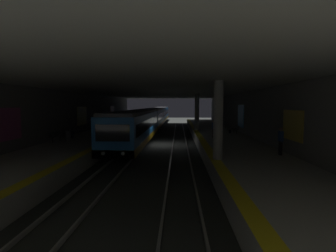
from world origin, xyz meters
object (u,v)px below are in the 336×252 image
at_px(bench_left_mid, 225,124).
at_px(person_walking_mid, 102,126).
at_px(person_waiting_near, 281,140).
at_px(trash_bin, 68,136).
at_px(pillar_near, 218,120).
at_px(suitcase_rolling, 72,134).
at_px(bench_right_mid, 115,121).
at_px(person_standing_far, 213,128).
at_px(bench_left_near, 236,128).
at_px(metro_train, 154,118).
at_px(backpack_on_floor, 230,131).
at_px(pillar_far, 197,112).
at_px(bench_right_near, 55,136).

distance_m(bench_left_mid, person_walking_mid, 17.14).
relative_size(person_waiting_near, trash_bin, 2.07).
relative_size(pillar_near, suitcase_rolling, 4.68).
bearing_deg(person_walking_mid, bench_left_mid, -59.79).
xyz_separation_m(bench_right_mid, person_standing_far, (-18.15, -13.95, 0.41)).
bearing_deg(bench_left_near, metro_train, 34.06).
relative_size(pillar_near, person_walking_mid, 2.77).
relative_size(metro_train, person_waiting_near, 33.00).
height_order(bench_right_mid, backpack_on_floor, bench_right_mid).
bearing_deg(person_waiting_near, backpack_on_floor, 3.03).
xyz_separation_m(pillar_near, bench_left_near, (14.57, -4.18, -1.75)).
bearing_deg(person_waiting_near, bench_left_mid, -0.06).
bearing_deg(person_waiting_near, trash_bin, 68.80).
distance_m(bench_left_mid, person_waiting_near, 20.12).
xyz_separation_m(bench_left_near, suitcase_rolling, (-5.03, 16.70, -0.19)).
distance_m(pillar_far, person_standing_far, 7.78).
height_order(pillar_near, person_standing_far, pillar_near).
xyz_separation_m(person_waiting_near, backpack_on_floor, (12.94, 0.69, -0.76)).
height_order(person_standing_far, suitcase_rolling, person_standing_far).
xyz_separation_m(pillar_near, backpack_on_floor, (14.42, -3.48, -2.08)).
distance_m(person_standing_far, backpack_on_floor, 4.91).
bearing_deg(person_walking_mid, backpack_on_floor, -84.15).
xyz_separation_m(bench_right_near, suitcase_rolling, (2.69, -0.36, -0.19)).
bearing_deg(pillar_near, bench_right_near, 62.03).
bearing_deg(suitcase_rolling, trash_bin, -167.97).
height_order(bench_left_mid, person_standing_far, person_standing_far).
bearing_deg(bench_left_near, pillar_far, 52.32).
bearing_deg(person_standing_far, suitcase_rolling, 92.83).
height_order(person_waiting_near, trash_bin, person_waiting_near).
height_order(pillar_near, bench_left_mid, pillar_near).
distance_m(person_standing_far, trash_bin, 13.44).
bearing_deg(bench_right_near, person_walking_mid, -20.24).
bearing_deg(metro_train, person_walking_mid, 166.87).
relative_size(bench_right_mid, backpack_on_floor, 4.25).
distance_m(metro_train, bench_right_near, 24.44).
bearing_deg(suitcase_rolling, bench_right_near, 172.29).
bearing_deg(bench_right_mid, metro_train, -71.77).
distance_m(bench_right_mid, suitcase_rolling, 18.82).
height_order(person_standing_far, backpack_on_floor, person_standing_far).
bearing_deg(pillar_far, pillar_near, 180.00).
relative_size(bench_right_mid, person_walking_mid, 1.03).
bearing_deg(bench_left_mid, trash_bin, 130.18).
bearing_deg(pillar_near, bench_left_near, -16.03).
height_order(metro_train, bench_left_near, metro_train).
relative_size(pillar_far, bench_right_mid, 2.68).
height_order(person_walking_mid, backpack_on_floor, person_walking_mid).
bearing_deg(pillar_near, bench_right_mid, 24.44).
height_order(bench_right_near, person_waiting_near, person_waiting_near).
relative_size(metro_train, bench_right_near, 34.10).
relative_size(bench_left_mid, bench_right_near, 1.00).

